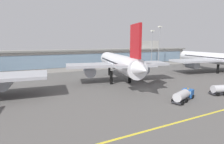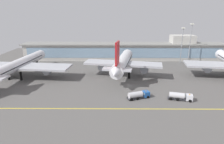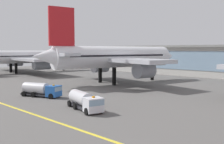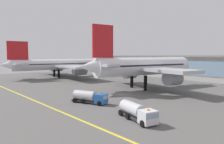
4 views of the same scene
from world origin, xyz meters
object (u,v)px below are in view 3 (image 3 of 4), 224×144
at_px(airliner_near_right, 115,57).
at_px(baggage_tug_near, 85,101).
at_px(fuel_tanker_truck, 42,90).
at_px(airliner_near_left, 21,57).

relative_size(airliner_near_right, baggage_tug_near, 5.17).
bearing_deg(fuel_tanker_truck, baggage_tug_near, -25.76).
distance_m(airliner_near_right, fuel_tanker_truck, 28.31).
xyz_separation_m(fuel_tanker_truck, baggage_tug_near, (15.87, -1.44, 0.00)).
bearing_deg(airliner_near_right, fuel_tanker_truck, -157.96).
distance_m(airliner_near_left, baggage_tug_near, 78.79).
distance_m(airliner_near_left, fuel_tanker_truck, 63.49).
xyz_separation_m(airliner_near_left, airliner_near_right, (53.04, 2.59, 0.99)).
relative_size(airliner_near_left, baggage_tug_near, 6.41).
height_order(fuel_tanker_truck, baggage_tug_near, same).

